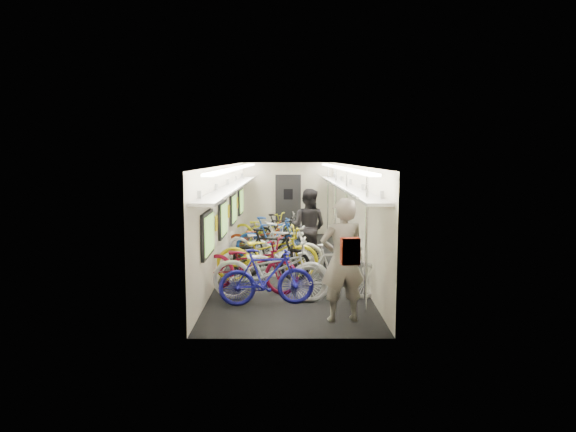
{
  "coord_description": "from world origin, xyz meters",
  "views": [
    {
      "loc": [
        -0.07,
        -12.12,
        2.62
      ],
      "look_at": [
        -0.02,
        0.38,
        1.15
      ],
      "focal_mm": 32.0,
      "sensor_mm": 36.0,
      "label": 1
    }
  ],
  "objects_px": {
    "bicycle_0": "(271,270)",
    "backpack": "(350,251)",
    "passenger_mid": "(308,227)",
    "bicycle_1": "(267,277)",
    "passenger_near": "(342,260)"
  },
  "relations": [
    {
      "from": "bicycle_0",
      "to": "bicycle_1",
      "type": "xyz_separation_m",
      "value": [
        -0.08,
        -0.29,
        -0.07
      ]
    },
    {
      "from": "bicycle_1",
      "to": "backpack",
      "type": "height_order",
      "value": "backpack"
    },
    {
      "from": "bicycle_0",
      "to": "passenger_near",
      "type": "relative_size",
      "value": 1.1
    },
    {
      "from": "bicycle_0",
      "to": "backpack",
      "type": "bearing_deg",
      "value": -142.75
    },
    {
      "from": "passenger_mid",
      "to": "backpack",
      "type": "height_order",
      "value": "passenger_mid"
    },
    {
      "from": "bicycle_1",
      "to": "backpack",
      "type": "distance_m",
      "value": 2.24
    },
    {
      "from": "bicycle_1",
      "to": "passenger_near",
      "type": "xyz_separation_m",
      "value": [
        1.23,
        -0.86,
        0.48
      ]
    },
    {
      "from": "passenger_mid",
      "to": "backpack",
      "type": "xyz_separation_m",
      "value": [
        0.37,
        -5.07,
        0.36
      ]
    },
    {
      "from": "bicycle_0",
      "to": "passenger_mid",
      "type": "height_order",
      "value": "passenger_mid"
    },
    {
      "from": "bicycle_0",
      "to": "bicycle_1",
      "type": "bearing_deg",
      "value": 172.16
    },
    {
      "from": "bicycle_0",
      "to": "passenger_mid",
      "type": "xyz_separation_m",
      "value": [
        0.8,
        3.09,
        0.35
      ]
    },
    {
      "from": "bicycle_1",
      "to": "passenger_near",
      "type": "distance_m",
      "value": 1.58
    },
    {
      "from": "passenger_near",
      "to": "backpack",
      "type": "height_order",
      "value": "passenger_near"
    },
    {
      "from": "passenger_near",
      "to": "bicycle_1",
      "type": "bearing_deg",
      "value": -46.02
    },
    {
      "from": "bicycle_0",
      "to": "backpack",
      "type": "relative_size",
      "value": 5.71
    }
  ]
}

